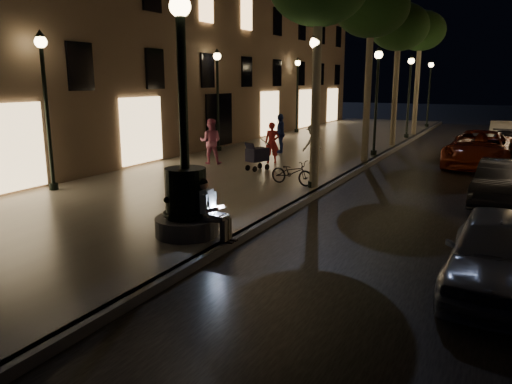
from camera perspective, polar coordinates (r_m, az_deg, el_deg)
The scene contains 28 objects.
ground at distance 22.63m, azimuth 13.38°, elevation 3.28°, with size 120.00×120.00×0.00m, color black.
cobble_lane at distance 22.14m, azimuth 20.94°, elevation 2.62°, with size 6.00×45.00×0.02m, color black.
promenade at distance 23.85m, azimuth 4.00°, elevation 4.30°, with size 8.00×45.00×0.20m, color slate.
curb_strip at distance 22.62m, azimuth 13.40°, elevation 3.53°, with size 0.25×45.00×0.20m, color #59595B.
building_left at distance 30.37m, azimuth -8.31°, elevation 20.00°, with size 8.00×36.00×15.00m, color brown.
fountain_lamppost at distance 10.95m, azimuth -8.03°, elevation 0.21°, with size 1.40×1.40×5.21m.
seated_man_laptop at distance 10.69m, azimuth -5.28°, elevation -1.75°, with size 0.94×0.32×1.31m.
tree_second at distance 21.61m, azimuth 13.07°, elevation 19.75°, with size 3.00×3.00×7.40m.
tree_third at distance 27.43m, azimuth 16.03°, elevation 17.60°, with size 3.00×3.00×7.20m.
tree_far at distance 33.32m, azimuth 18.29°, elevation 17.00°, with size 3.00×3.00×7.50m.
lamp_curb_a at distance 15.73m, azimuth 6.72°, elevation 11.43°, with size 0.36×0.36×4.81m.
lamp_curb_b at distance 23.40m, azimuth 13.66°, elevation 11.53°, with size 0.36×0.36×4.81m.
lamp_curb_c at distance 31.23m, azimuth 17.15°, elevation 11.52°, with size 0.36×0.36×4.81m.
lamp_curb_d at distance 39.14m, azimuth 19.24°, elevation 11.50°, with size 0.36×0.36×4.81m.
lamp_left_a at distance 16.53m, azimuth -22.97°, elevation 10.59°, with size 0.36×0.36×4.81m.
lamp_left_b at distance 24.25m, azimuth -4.41°, elevation 11.87°, with size 0.36×0.36×4.81m.
lamp_left_c at distance 33.22m, azimuth 4.75°, elevation 12.06°, with size 0.36×0.36×4.81m.
stroller at distance 18.90m, azimuth 0.13°, elevation 4.27°, with size 0.73×1.17×1.19m.
car_front at distance 9.47m, azimuth 26.00°, elevation -6.24°, with size 1.62×4.04×1.38m, color #A3A6AA.
car_second at distance 16.10m, azimuth 26.34°, elevation 0.90°, with size 1.34×3.85×1.27m, color black.
car_third at distance 22.83m, azimuth 24.16°, elevation 4.50°, with size 2.48×5.37×1.49m, color maroon.
car_rear at distance 25.92m, azimuth 26.87°, elevation 4.80°, with size 1.73×4.26×1.24m, color #303036.
car_fifth at distance 31.41m, azimuth 26.38°, elevation 6.05°, with size 1.38×3.96×1.30m, color #A6A5A0.
pedestrian_red at distance 20.64m, azimuth 1.85°, elevation 5.66°, with size 0.61×0.40×1.68m, color #B42524.
pedestrian_pink at distance 20.48m, azimuth -5.19°, elevation 5.79°, with size 0.89×0.70×1.84m, color #D37097.
pedestrian_white at distance 20.83m, azimuth 6.52°, elevation 5.52°, with size 1.02×0.59×1.58m, color white.
pedestrian_blue at distance 23.58m, azimuth 2.81°, elevation 6.71°, with size 1.07×0.45×1.83m, color navy.
bicycle at distance 16.34m, azimuth 4.15°, elevation 2.25°, with size 0.54×1.55×0.81m, color black.
Camera 1 is at (5.14, -6.75, 3.54)m, focal length 35.00 mm.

